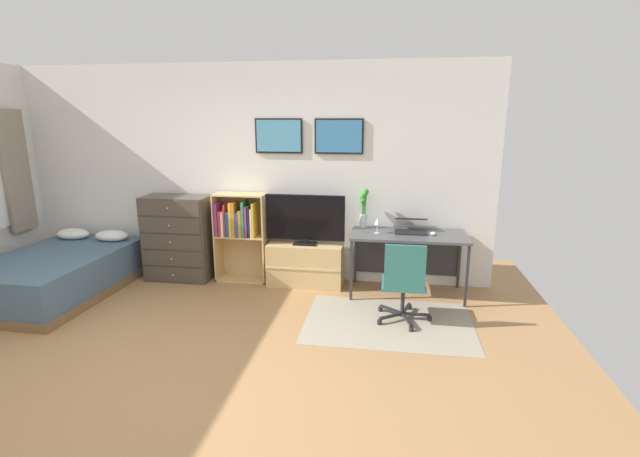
% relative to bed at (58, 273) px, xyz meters
% --- Properties ---
extents(ground_plane, '(7.20, 7.20, 0.00)m').
position_rel_bed_xyz_m(ground_plane, '(2.07, -1.42, -0.25)').
color(ground_plane, '#A87A4C').
extents(wall_back_with_posters, '(6.12, 0.09, 2.70)m').
position_rel_bed_xyz_m(wall_back_with_posters, '(2.08, 1.01, 1.10)').
color(wall_back_with_posters, silver).
rests_on(wall_back_with_posters, ground_plane).
extents(area_rug, '(1.70, 1.20, 0.01)m').
position_rel_bed_xyz_m(area_rug, '(3.89, -0.20, -0.25)').
color(area_rug, '#9E937F').
rests_on(area_rug, ground_plane).
extents(bed, '(1.32, 1.93, 0.62)m').
position_rel_bed_xyz_m(bed, '(0.00, 0.00, 0.00)').
color(bed, brown).
rests_on(bed, ground_plane).
extents(dresser, '(0.83, 0.46, 1.08)m').
position_rel_bed_xyz_m(dresser, '(1.19, 0.74, 0.29)').
color(dresser, '#4C4238').
rests_on(dresser, ground_plane).
extents(bookshelf, '(0.65, 0.30, 1.13)m').
position_rel_bed_xyz_m(bookshelf, '(1.99, 0.80, 0.43)').
color(bookshelf, tan).
rests_on(bookshelf, ground_plane).
extents(tv_stand, '(0.93, 0.41, 0.53)m').
position_rel_bed_xyz_m(tv_stand, '(2.85, 0.75, 0.01)').
color(tv_stand, tan).
rests_on(tv_stand, ground_plane).
extents(television, '(0.97, 0.16, 0.62)m').
position_rel_bed_xyz_m(television, '(2.85, 0.73, 0.59)').
color(television, black).
rests_on(television, tv_stand).
extents(desk, '(1.33, 0.65, 0.74)m').
position_rel_bed_xyz_m(desk, '(4.09, 0.71, 0.36)').
color(desk, '#4C4C4F').
rests_on(desk, ground_plane).
extents(office_chair, '(0.56, 0.58, 0.86)m').
position_rel_bed_xyz_m(office_chair, '(4.03, -0.19, 0.21)').
color(office_chair, '#232326').
rests_on(office_chair, ground_plane).
extents(laptop, '(0.38, 0.41, 0.16)m').
position_rel_bed_xyz_m(laptop, '(4.12, 0.75, 0.55)').
color(laptop, black).
rests_on(laptop, desk).
extents(computer_mouse, '(0.06, 0.10, 0.03)m').
position_rel_bed_xyz_m(computer_mouse, '(4.36, 0.62, 0.50)').
color(computer_mouse, silver).
rests_on(computer_mouse, desk).
extents(bamboo_vase, '(0.11, 0.11, 0.48)m').
position_rel_bed_xyz_m(bamboo_vase, '(3.55, 0.86, 0.74)').
color(bamboo_vase, silver).
rests_on(bamboo_vase, desk).
extents(wine_glass, '(0.07, 0.07, 0.18)m').
position_rel_bed_xyz_m(wine_glass, '(3.73, 0.60, 0.62)').
color(wine_glass, silver).
rests_on(wine_glass, desk).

